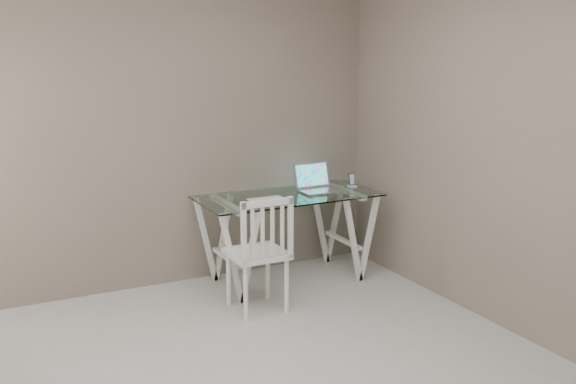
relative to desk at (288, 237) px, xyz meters
name	(u,v)px	position (x,y,z in m)	size (l,w,h in m)	color
room	(252,106)	(-1.13, -1.82, 1.33)	(4.50, 4.52, 2.71)	#A9A7A2
desk	(288,237)	(0.00, 0.00, 0.00)	(1.50, 0.70, 0.75)	silver
chair	(261,249)	(-0.50, -0.53, 0.12)	(0.42, 0.42, 0.91)	white
laptop	(316,184)	(0.30, 0.05, 0.42)	(0.33, 0.29, 0.23)	silver
keyboard	(265,199)	(-0.23, -0.06, 0.37)	(0.31, 0.13, 0.01)	silver
mouse	(284,200)	(-0.13, -0.20, 0.38)	(0.10, 0.06, 0.03)	white
phone_dock	(352,183)	(0.65, 0.03, 0.40)	(0.06, 0.06, 0.12)	white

